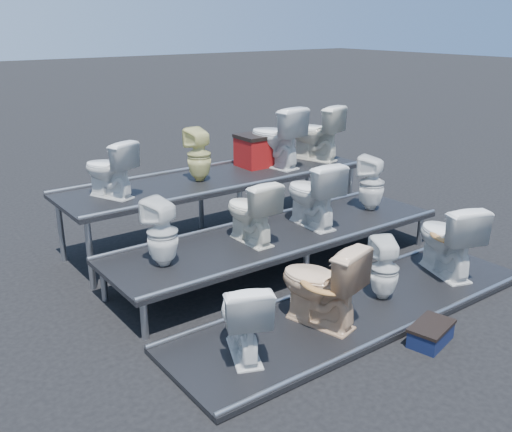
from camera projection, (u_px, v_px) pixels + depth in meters
ground at (279, 269)px, 6.80m from camera, size 80.00×80.00×0.00m
tier_front at (359, 309)px, 5.80m from camera, size 4.20×1.20×0.06m
tier_mid at (279, 252)px, 6.73m from camera, size 4.20×1.20×0.46m
tier_back at (219, 208)px, 7.65m from camera, size 4.20×1.20×0.86m
toilet_0 at (243, 316)px, 4.87m from camera, size 0.66×0.81×0.73m
toilet_1 at (320, 284)px, 5.35m from camera, size 0.66×0.91×0.84m
toilet_2 at (385, 269)px, 5.88m from camera, size 0.40×0.40×0.66m
toilet_3 at (447, 238)px, 6.43m from camera, size 0.73×0.95×0.86m
toilet_4 at (162, 233)px, 5.70m from camera, size 0.40×0.40×0.70m
toilet_5 at (250, 211)px, 6.30m from camera, size 0.41×0.71×0.72m
toilet_6 at (312, 194)px, 6.80m from camera, size 0.50×0.81×0.80m
toilet_7 at (372, 183)px, 7.39m from camera, size 0.42×0.43×0.72m
toilet_8 at (109, 169)px, 6.57m from camera, size 0.60×0.75×0.67m
toilet_9 at (199, 155)px, 7.24m from camera, size 0.32×0.32×0.68m
toilet_10 at (275, 137)px, 7.90m from camera, size 0.59×0.90×0.85m
toilet_11 at (315, 132)px, 8.33m from camera, size 0.66×0.89×0.81m
red_crate at (258, 152)px, 8.04m from camera, size 0.56×0.45×0.40m
step_stool at (431, 335)px, 5.24m from camera, size 0.50×0.37×0.16m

